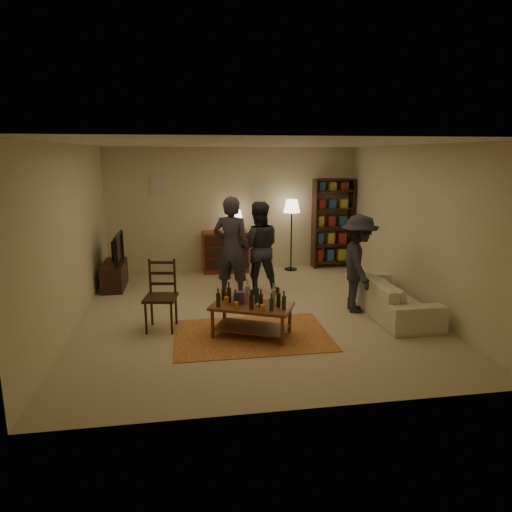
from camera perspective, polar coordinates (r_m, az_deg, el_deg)
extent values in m
plane|color=#C6B793|center=(7.58, -0.37, -6.97)|extent=(6.00, 6.00, 0.00)
plane|color=beige|center=(10.19, -2.92, 5.87)|extent=(5.50, 0.00, 5.50)
plane|color=beige|center=(7.36, -22.09, 2.37)|extent=(0.00, 6.00, 6.00)
plane|color=beige|center=(8.12, 19.22, 3.46)|extent=(0.00, 6.00, 6.00)
plane|color=beige|center=(4.37, 5.52, -3.24)|extent=(5.50, 0.00, 5.50)
plane|color=white|center=(7.15, -0.40, 13.88)|extent=(6.00, 6.00, 0.00)
cube|color=beige|center=(10.08, -12.13, 8.67)|extent=(0.35, 0.03, 0.45)
cube|color=beige|center=(10.22, 0.44, 7.87)|extent=(0.30, 0.03, 0.40)
cube|color=maroon|center=(6.64, -0.54, -9.84)|extent=(2.20, 1.50, 0.01)
cube|color=brown|center=(6.48, -0.54, -6.30)|extent=(1.28, 1.03, 0.04)
cube|color=brown|center=(6.59, -0.54, -8.91)|extent=(1.14, 0.89, 0.02)
cylinder|color=brown|center=(6.50, -5.45, -8.48)|extent=(0.05, 0.05, 0.42)
cylinder|color=brown|center=(6.22, 3.31, -9.40)|extent=(0.05, 0.05, 0.42)
cylinder|color=brown|center=(6.93, -3.98, -7.08)|extent=(0.05, 0.05, 0.42)
cylinder|color=brown|center=(6.67, 4.24, -7.87)|extent=(0.05, 0.05, 0.42)
cylinder|color=orange|center=(6.53, -3.70, -5.55)|extent=(0.07, 0.07, 0.10)
cylinder|color=orange|center=(6.33, -2.45, -6.16)|extent=(0.07, 0.07, 0.09)
cylinder|color=orange|center=(6.63, 0.25, -5.18)|extent=(0.07, 0.07, 0.11)
cylinder|color=orange|center=(6.22, 0.84, -6.51)|extent=(0.07, 0.07, 0.09)
cube|color=#643188|center=(6.52, -2.02, -5.19)|extent=(0.15, 0.11, 0.18)
cylinder|color=gray|center=(6.42, 0.44, -6.17)|extent=(0.12, 0.12, 0.03)
cube|color=#311C10|center=(6.84, -11.84, -5.14)|extent=(0.52, 0.52, 0.04)
cylinder|color=#311C10|center=(6.79, -13.60, -7.59)|extent=(0.04, 0.04, 0.48)
cylinder|color=#311C10|center=(6.71, -10.51, -7.68)|extent=(0.04, 0.04, 0.48)
cylinder|color=#311C10|center=(7.12, -12.91, -6.58)|extent=(0.04, 0.04, 0.48)
cylinder|color=#311C10|center=(7.05, -9.97, -6.65)|extent=(0.04, 0.04, 0.48)
cube|color=#311C10|center=(6.93, -11.64, -2.38)|extent=(0.37, 0.09, 0.54)
cube|color=#311C10|center=(9.26, -17.29, -2.31)|extent=(0.40, 1.00, 0.50)
imported|color=black|center=(9.14, -17.38, 0.90)|extent=(0.13, 0.97, 0.56)
cube|color=brown|center=(10.04, -3.83, 0.55)|extent=(1.00, 0.48, 0.90)
cube|color=#311C10|center=(9.85, -3.68, -1.06)|extent=(0.92, 0.02, 0.22)
cube|color=#311C10|center=(9.79, -3.70, 0.42)|extent=(0.92, 0.02, 0.22)
cube|color=#311C10|center=(9.74, -3.72, 1.91)|extent=(0.92, 0.02, 0.22)
cylinder|color=#311C10|center=(9.98, -2.44, 3.24)|extent=(0.12, 0.12, 0.04)
cylinder|color=#311C10|center=(9.96, -2.45, 3.97)|extent=(0.02, 0.02, 0.22)
cone|color=#FFE5B2|center=(9.93, -2.46, 5.17)|extent=(0.26, 0.26, 0.20)
cube|color=#311C10|center=(10.37, 7.30, 3.95)|extent=(0.04, 0.34, 2.00)
cube|color=#311C10|center=(10.65, 11.76, 4.01)|extent=(0.04, 0.34, 2.00)
cube|color=#311C10|center=(10.66, 9.39, -0.54)|extent=(0.90, 0.34, 0.03)
cube|color=#311C10|center=(10.58, 9.47, 1.57)|extent=(0.90, 0.34, 0.03)
cube|color=#311C10|center=(10.51, 9.55, 3.71)|extent=(0.90, 0.34, 0.03)
cube|color=#311C10|center=(10.46, 9.63, 5.88)|extent=(0.90, 0.34, 0.03)
cube|color=#311C10|center=(10.42, 9.71, 8.06)|extent=(0.90, 0.34, 0.03)
cube|color=#311C10|center=(10.40, 9.76, 9.43)|extent=(0.90, 0.34, 0.03)
cube|color=maroon|center=(10.54, 7.87, 0.17)|extent=(0.12, 0.22, 0.26)
cube|color=navy|center=(10.61, 9.16, 0.21)|extent=(0.15, 0.22, 0.26)
cube|color=olive|center=(10.70, 10.54, 0.26)|extent=(0.18, 0.22, 0.26)
cube|color=navy|center=(10.46, 7.94, 2.25)|extent=(0.12, 0.22, 0.24)
cube|color=olive|center=(10.54, 9.24, 2.28)|extent=(0.15, 0.22, 0.24)
cube|color=maroon|center=(10.62, 10.62, 2.31)|extent=(0.18, 0.22, 0.24)
cube|color=olive|center=(10.40, 8.00, 4.37)|extent=(0.12, 0.22, 0.22)
cube|color=maroon|center=(10.48, 9.31, 4.38)|extent=(0.15, 0.22, 0.22)
cube|color=navy|center=(10.56, 10.71, 4.40)|extent=(0.18, 0.22, 0.22)
cube|color=maroon|center=(10.35, 8.07, 6.50)|extent=(0.12, 0.22, 0.20)
cube|color=navy|center=(10.43, 9.39, 6.50)|extent=(0.15, 0.22, 0.20)
cube|color=olive|center=(10.52, 10.79, 6.50)|extent=(0.18, 0.22, 0.20)
cube|color=navy|center=(10.32, 8.13, 8.66)|extent=(0.12, 0.22, 0.18)
cube|color=olive|center=(10.40, 9.47, 8.64)|extent=(0.15, 0.22, 0.18)
cube|color=maroon|center=(10.48, 10.88, 8.62)|extent=(0.18, 0.22, 0.18)
cylinder|color=black|center=(10.30, 4.37, -1.63)|extent=(0.28, 0.28, 0.03)
cylinder|color=black|center=(10.16, 4.43, 2.09)|extent=(0.03, 0.03, 1.39)
cone|color=#FFE5B2|center=(10.05, 4.50, 6.25)|extent=(0.36, 0.36, 0.28)
imported|color=beige|center=(7.75, 16.44, -4.70)|extent=(0.81, 2.08, 0.61)
imported|color=#292830|center=(8.11, -3.07, 1.04)|extent=(0.78, 0.65, 1.83)
imported|color=#24262C|center=(8.40, 0.25, 1.02)|extent=(0.88, 0.71, 1.71)
imported|color=#23232A|center=(7.59, 12.66, -0.95)|extent=(0.75, 1.12, 1.60)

